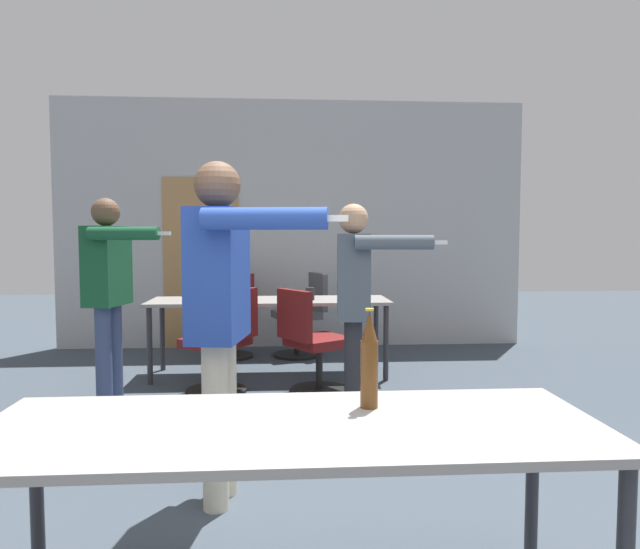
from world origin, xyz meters
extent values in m
cube|color=#B2B5B7|center=(0.00, 5.47, 1.49)|extent=(5.65, 0.10, 2.98)
cube|color=#AD7F4C|center=(-1.10, 5.42, 1.02)|extent=(0.90, 0.02, 2.05)
cube|color=gray|center=(-0.10, 0.32, 0.72)|extent=(2.02, 0.73, 0.03)
cylinder|color=#2D2D33|center=(-1.05, 0.62, 0.35)|extent=(0.05, 0.05, 0.71)
cylinder|color=#2D2D33|center=(0.85, 0.62, 0.35)|extent=(0.05, 0.05, 0.71)
cube|color=gray|center=(-0.25, 3.98, 0.72)|extent=(2.29, 0.68, 0.03)
cylinder|color=#2D2D33|center=(-1.33, 3.70, 0.35)|extent=(0.05, 0.05, 0.71)
cylinder|color=#2D2D33|center=(0.83, 3.70, 0.35)|extent=(0.05, 0.05, 0.71)
cylinder|color=#2D2D33|center=(-1.33, 4.26, 0.35)|extent=(0.05, 0.05, 0.71)
cylinder|color=#2D2D33|center=(0.83, 4.26, 0.35)|extent=(0.05, 0.05, 0.71)
cylinder|color=#28282D|center=(0.38, 2.59, 0.38)|extent=(0.12, 0.12, 0.76)
cylinder|color=#28282D|center=(0.36, 2.42, 0.38)|extent=(0.12, 0.12, 0.76)
cube|color=#4C5660|center=(0.37, 2.51, 1.06)|extent=(0.26, 0.42, 0.60)
sphere|color=tan|center=(0.37, 2.51, 1.47)|extent=(0.21, 0.21, 0.21)
cylinder|color=#4C5660|center=(0.39, 2.75, 1.05)|extent=(0.10, 0.10, 0.52)
cylinder|color=#4C5660|center=(0.61, 2.23, 1.31)|extent=(0.53, 0.14, 0.10)
cube|color=white|center=(0.90, 2.21, 1.31)|extent=(0.12, 0.05, 0.03)
cylinder|color=beige|center=(-0.44, 1.44, 0.42)|extent=(0.13, 0.13, 0.83)
cylinder|color=beige|center=(-0.46, 1.26, 0.42)|extent=(0.13, 0.13, 0.83)
cube|color=#23429E|center=(-0.45, 1.35, 1.16)|extent=(0.30, 0.45, 0.65)
sphere|color=brown|center=(-0.45, 1.35, 1.60)|extent=(0.23, 0.23, 0.23)
cylinder|color=#23429E|center=(-0.41, 1.61, 1.14)|extent=(0.10, 0.10, 0.57)
cylinder|color=#23429E|center=(-0.21, 1.05, 1.43)|extent=(0.57, 0.19, 0.10)
cube|color=white|center=(0.10, 1.00, 1.43)|extent=(0.12, 0.05, 0.03)
cylinder|color=#3D4C75|center=(-1.50, 3.20, 0.40)|extent=(0.13, 0.13, 0.80)
cylinder|color=#3D4C75|center=(-1.54, 3.03, 0.40)|extent=(0.13, 0.13, 0.80)
cube|color=#195633|center=(-1.52, 3.12, 1.11)|extent=(0.31, 0.45, 0.63)
sphere|color=brown|center=(-1.52, 3.12, 1.54)|extent=(0.22, 0.22, 0.22)
cylinder|color=#195633|center=(-1.47, 3.37, 1.10)|extent=(0.10, 0.10, 0.54)
cylinder|color=#195633|center=(-1.30, 2.81, 1.37)|extent=(0.55, 0.20, 0.10)
cube|color=white|center=(-1.01, 2.75, 1.37)|extent=(0.12, 0.06, 0.03)
cylinder|color=black|center=(0.03, 4.84, 0.01)|extent=(0.52, 0.52, 0.03)
cylinder|color=black|center=(0.03, 4.84, 0.23)|extent=(0.06, 0.06, 0.40)
cube|color=#4C4C51|center=(0.03, 4.84, 0.47)|extent=(0.58, 0.58, 0.08)
cube|color=#4C4C51|center=(0.27, 4.92, 0.72)|extent=(0.19, 0.43, 0.42)
cylinder|color=black|center=(-0.70, 3.39, 0.01)|extent=(0.52, 0.52, 0.03)
cylinder|color=black|center=(-0.70, 3.39, 0.22)|extent=(0.06, 0.06, 0.37)
cube|color=maroon|center=(-0.70, 3.39, 0.44)|extent=(0.63, 0.63, 0.08)
cube|color=maroon|center=(-0.48, 3.26, 0.69)|extent=(0.27, 0.41, 0.42)
cylinder|color=black|center=(-0.72, 4.84, 0.01)|extent=(0.52, 0.52, 0.03)
cylinder|color=black|center=(-0.72, 4.84, 0.22)|extent=(0.06, 0.06, 0.39)
cube|color=maroon|center=(-0.72, 4.84, 0.46)|extent=(0.54, 0.54, 0.08)
cube|color=maroon|center=(-0.67, 5.09, 0.71)|extent=(0.44, 0.14, 0.42)
cylinder|color=black|center=(0.18, 3.34, 0.01)|extent=(0.52, 0.52, 0.03)
cylinder|color=black|center=(0.18, 3.34, 0.22)|extent=(0.06, 0.06, 0.37)
cube|color=maroon|center=(0.18, 3.34, 0.44)|extent=(0.64, 0.64, 0.08)
cube|color=maroon|center=(-0.03, 3.20, 0.69)|extent=(0.29, 0.40, 0.42)
cylinder|color=#563314|center=(0.17, 0.47, 0.86)|extent=(0.06, 0.06, 0.24)
cone|color=#563314|center=(0.17, 0.47, 1.03)|extent=(0.06, 0.06, 0.11)
cylinder|color=gold|center=(0.17, 0.47, 1.09)|extent=(0.03, 0.03, 0.01)
cylinder|color=#232328|center=(0.13, 3.90, 0.80)|extent=(0.09, 0.09, 0.12)
camera|label=1|loc=(-0.14, -1.50, 1.35)|focal=32.00mm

